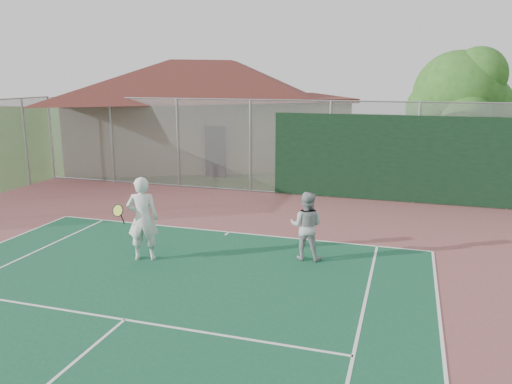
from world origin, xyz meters
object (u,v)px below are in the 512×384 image
clubhouse (207,101)px  bleachers (132,155)px  tree (460,98)px  player_grey_back (306,227)px  player_white_front (142,219)px

clubhouse → bleachers: (-2.67, -3.21, -2.51)m
clubhouse → bleachers: clubhouse is taller
tree → player_grey_back: bearing=-113.6°
player_grey_back → player_white_front: bearing=17.2°
clubhouse → player_white_front: (4.24, -14.31, -2.07)m
tree → player_grey_back: (-3.93, -8.98, -2.72)m
clubhouse → tree: clubhouse is taller
player_white_front → player_grey_back: 3.91m
bleachers → tree: (14.57, -0.94, 2.97)m
tree → player_grey_back: 10.17m
clubhouse → player_grey_back: (7.97, -13.12, -2.26)m
clubhouse → bleachers: size_ratio=5.20×
bleachers → player_white_front: bearing=-46.6°
player_white_front → player_grey_back: player_white_front is taller
player_grey_back → bleachers: bearing=-43.4°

